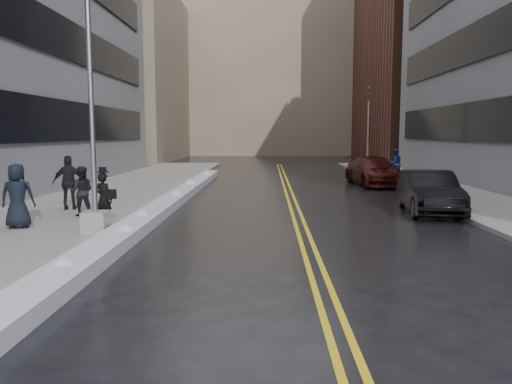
# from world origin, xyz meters

# --- Properties ---
(ground) EXTENTS (160.00, 160.00, 0.00)m
(ground) POSITION_xyz_m (0.00, 0.00, 0.00)
(ground) COLOR black
(ground) RESTS_ON ground
(sidewalk_west) EXTENTS (5.50, 50.00, 0.15)m
(sidewalk_west) POSITION_xyz_m (-5.75, 10.00, 0.07)
(sidewalk_west) COLOR gray
(sidewalk_west) RESTS_ON ground
(sidewalk_east) EXTENTS (4.00, 50.00, 0.15)m
(sidewalk_east) POSITION_xyz_m (10.00, 10.00, 0.07)
(sidewalk_east) COLOR gray
(sidewalk_east) RESTS_ON ground
(lane_line_left) EXTENTS (0.12, 50.00, 0.01)m
(lane_line_left) POSITION_xyz_m (2.35, 10.00, 0.00)
(lane_line_left) COLOR gold
(lane_line_left) RESTS_ON ground
(lane_line_right) EXTENTS (0.12, 50.00, 0.01)m
(lane_line_right) POSITION_xyz_m (2.65, 10.00, 0.00)
(lane_line_right) COLOR gold
(lane_line_right) RESTS_ON ground
(snow_ridge) EXTENTS (0.90, 30.00, 0.34)m
(snow_ridge) POSITION_xyz_m (-2.45, 8.00, 0.17)
(snow_ridge) COLOR silver
(snow_ridge) RESTS_ON ground
(building_west_far) EXTENTS (14.00, 22.00, 18.00)m
(building_west_far) POSITION_xyz_m (-15.50, 44.00, 9.00)
(building_west_far) COLOR gray
(building_west_far) RESTS_ON ground
(building_east_far) EXTENTS (14.00, 20.00, 28.00)m
(building_east_far) POSITION_xyz_m (19.00, 42.00, 14.00)
(building_east_far) COLOR #562D21
(building_east_far) RESTS_ON ground
(building_far) EXTENTS (36.00, 16.00, 22.00)m
(building_far) POSITION_xyz_m (2.00, 60.00, 11.00)
(building_far) COLOR gray
(building_far) RESTS_ON ground
(lamppost) EXTENTS (0.65, 0.65, 7.62)m
(lamppost) POSITION_xyz_m (-3.30, 2.00, 2.53)
(lamppost) COLOR gray
(lamppost) RESTS_ON sidewalk_west
(fire_hydrant) EXTENTS (0.26, 0.26, 0.73)m
(fire_hydrant) POSITION_xyz_m (9.00, 10.00, 0.55)
(fire_hydrant) COLOR maroon
(fire_hydrant) RESTS_ON sidewalk_east
(traffic_signal) EXTENTS (0.16, 0.20, 6.00)m
(traffic_signal) POSITION_xyz_m (8.50, 24.00, 3.40)
(traffic_signal) COLOR gray
(traffic_signal) RESTS_ON sidewalk_east
(pedestrian_fedora) EXTENTS (0.68, 0.58, 1.59)m
(pedestrian_fedora) POSITION_xyz_m (-3.44, 3.14, 0.94)
(pedestrian_fedora) COLOR black
(pedestrian_fedora) RESTS_ON sidewalk_west
(pedestrian_b) EXTENTS (0.91, 0.77, 1.65)m
(pedestrian_b) POSITION_xyz_m (-4.76, 4.87, 0.98)
(pedestrian_b) COLOR black
(pedestrian_b) RESTS_ON sidewalk_west
(pedestrian_c) EXTENTS (1.03, 0.79, 1.89)m
(pedestrian_c) POSITION_xyz_m (-5.79, 2.65, 1.09)
(pedestrian_c) COLOR black
(pedestrian_c) RESTS_ON sidewalk_west
(pedestrian_d) EXTENTS (1.23, 0.77, 1.96)m
(pedestrian_d) POSITION_xyz_m (-5.68, 6.18, 1.13)
(pedestrian_d) COLOR black
(pedestrian_d) RESTS_ON sidewalk_west
(pedestrian_east) EXTENTS (0.99, 0.84, 1.81)m
(pedestrian_east) POSITION_xyz_m (9.31, 19.34, 1.06)
(pedestrian_east) COLOR navy
(pedestrian_east) RESTS_ON sidewalk_east
(car_black) EXTENTS (2.09, 4.83, 1.55)m
(car_black) POSITION_xyz_m (7.31, 6.58, 0.77)
(car_black) COLOR black
(car_black) RESTS_ON ground
(car_maroon) EXTENTS (2.74, 5.66, 1.59)m
(car_maroon) POSITION_xyz_m (7.37, 16.40, 0.79)
(car_maroon) COLOR #380B08
(car_maroon) RESTS_ON ground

